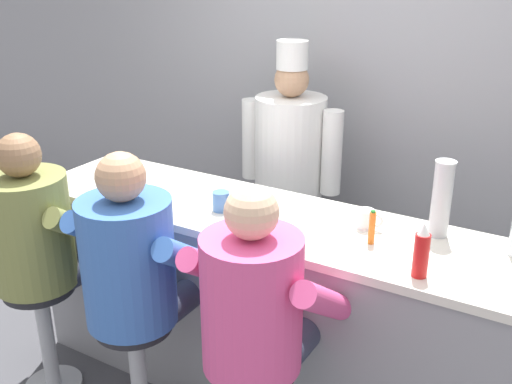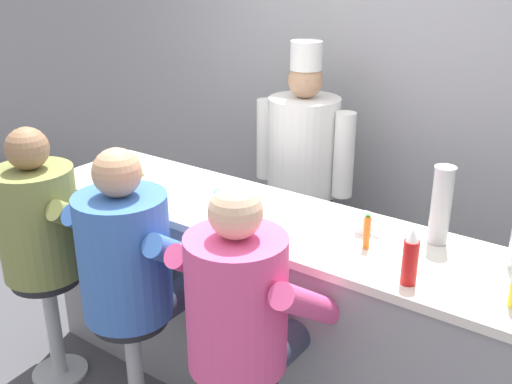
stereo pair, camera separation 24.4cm
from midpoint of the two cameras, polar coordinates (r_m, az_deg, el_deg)
The scene contains 13 objects.
wall_back at distance 3.91m, azimuth 8.57°, elevation 8.79°, with size 10.00×0.06×2.70m.
diner_counter at distance 3.17m, azimuth -1.38°, elevation -10.68°, with size 2.62×0.65×1.03m.
ketchup_bottle_red at distance 2.39m, azimuth 12.68°, elevation -5.62°, with size 0.06×0.06×0.23m.
hot_sauce_bottle_orange at distance 2.63m, azimuth 8.39°, elevation -3.42°, with size 0.03×0.03×0.16m.
breakfast_plate at distance 3.43m, azimuth -14.27°, elevation 1.15°, with size 0.24×0.24×0.05m.
cereal_bowl at distance 3.11m, azimuth -13.94°, elevation -0.75°, with size 0.17×0.17×0.06m.
coffee_mug_blue at distance 2.95m, azimuth -5.64°, elevation -0.93°, with size 0.13×0.08×0.10m.
coffee_mug_white at distance 2.78m, azimuth 8.04°, elevation -2.62°, with size 0.12×0.08×0.09m.
cup_stack_steel at distance 2.73m, azimuth 14.85°, elevation -0.67°, with size 0.09×0.09×0.35m.
diner_seated_olive at distance 3.24m, azimuth -22.19°, elevation -4.09°, with size 0.62×0.61×1.44m.
diner_seated_blue at distance 2.79m, azimuth -13.99°, elevation -7.11°, with size 0.63×0.62×1.46m.
diner_seated_pink at distance 2.44m, azimuth -2.91°, elevation -11.26°, with size 0.61×0.61×1.43m.
cook_in_whites_near at distance 3.76m, azimuth 1.37°, elevation 2.27°, with size 0.68×0.44×1.75m.
Camera 1 is at (1.32, -2.00, 2.22)m, focal length 42.00 mm.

